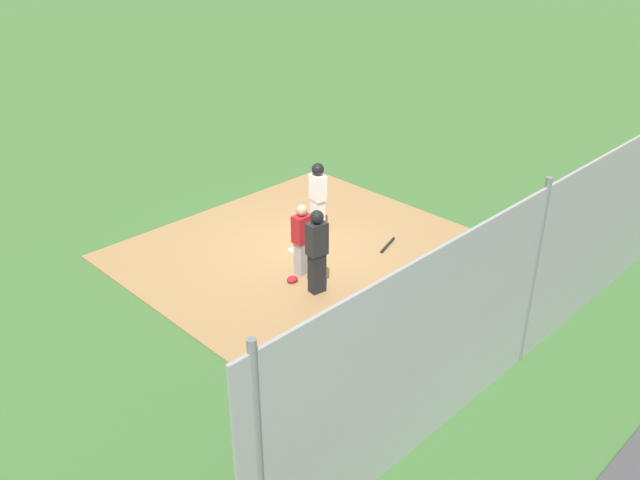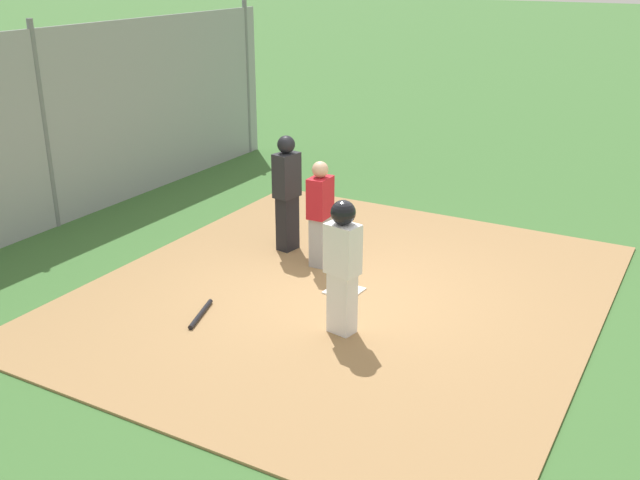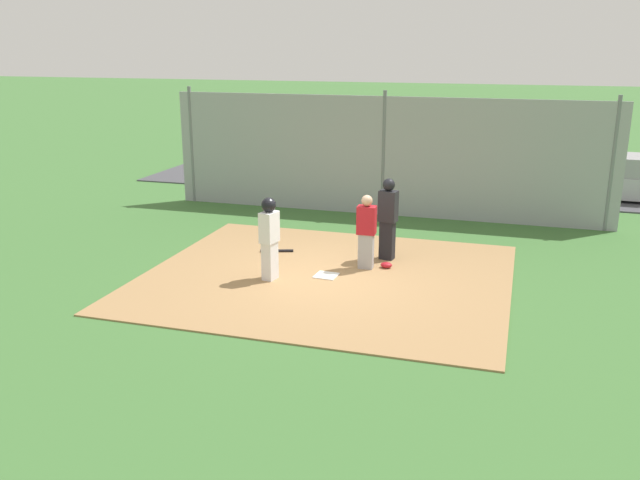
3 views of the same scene
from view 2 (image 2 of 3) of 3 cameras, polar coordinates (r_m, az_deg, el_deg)
name	(u,v)px [view 2 (image 2 of 3)]	position (r m, az deg, el deg)	size (l,w,h in m)	color
ground_plane	(344,293)	(9.87, 1.89, -4.17)	(140.00, 140.00, 0.00)	#3D6B33
dirt_infield	(344,292)	(9.87, 1.89, -4.09)	(7.20, 6.40, 0.03)	#9E774C
home_plate	(344,291)	(9.86, 1.89, -3.96)	(0.44, 0.44, 0.02)	white
catcher	(320,213)	(10.40, 0.02, 2.14)	(0.39, 0.27, 1.55)	#9E9EA3
umpire	(287,191)	(10.96, -2.59, 3.85)	(0.42, 0.32, 1.77)	black
runner	(343,259)	(8.45, 1.77, -1.47)	(0.33, 0.42, 1.65)	silver
baseball_bat	(201,314)	(9.31, -9.26, -5.69)	(0.06, 0.06, 0.74)	black
catcher_mask	(326,250)	(11.06, 0.47, -0.77)	(0.24, 0.20, 0.12)	#B21923
backstop_fence	(45,132)	(12.65, -20.61, 7.89)	(12.00, 0.10, 3.35)	#93999E
parked_car_silver	(135,105)	(20.02, -14.22, 10.18)	(4.29, 2.07, 1.28)	#B2B2B7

